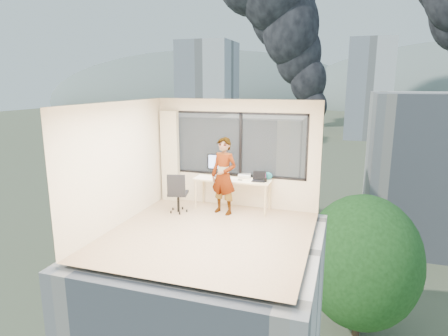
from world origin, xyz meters
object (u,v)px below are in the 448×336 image
at_px(chair, 178,192).
at_px(person, 224,176).
at_px(desk, 232,194).
at_px(monitor, 219,165).
at_px(laptop, 259,177).
at_px(handbag, 267,176).
at_px(game_console, 245,176).

relative_size(chair, person, 0.54).
distance_m(desk, chair, 1.30).
xyz_separation_m(chair, monitor, (0.77, 0.70, 0.55)).
bearing_deg(laptop, monitor, 168.79).
bearing_deg(monitor, chair, -138.38).
distance_m(monitor, handbag, 1.20).
relative_size(monitor, game_console, 1.92).
xyz_separation_m(chair, game_console, (1.38, 0.85, 0.30)).
xyz_separation_m(game_console, laptop, (0.41, -0.29, 0.06)).
relative_size(desk, monitor, 3.19).
relative_size(desk, person, 1.01).
relative_size(game_console, laptop, 0.89).
bearing_deg(monitor, laptop, -8.85).
relative_size(monitor, handbag, 2.39).
bearing_deg(desk, monitor, 165.18).
bearing_deg(desk, chair, -152.30).
relative_size(chair, handbag, 4.08).
xyz_separation_m(desk, monitor, (-0.38, 0.10, 0.66)).
bearing_deg(chair, person, -0.14).
bearing_deg(handbag, chair, -162.75).
height_order(chair, handbag, chair).
height_order(game_console, handbag, handbag).
height_order(monitor, game_console, monitor).
bearing_deg(handbag, person, -154.59).
height_order(desk, chair, chair).
relative_size(chair, game_console, 3.29).
distance_m(monitor, laptop, 1.05).
xyz_separation_m(desk, laptop, (0.64, -0.04, 0.48)).
height_order(desk, laptop, laptop).
bearing_deg(chair, game_console, 17.96).
bearing_deg(chair, monitor, 28.69).
height_order(game_console, laptop, laptop).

